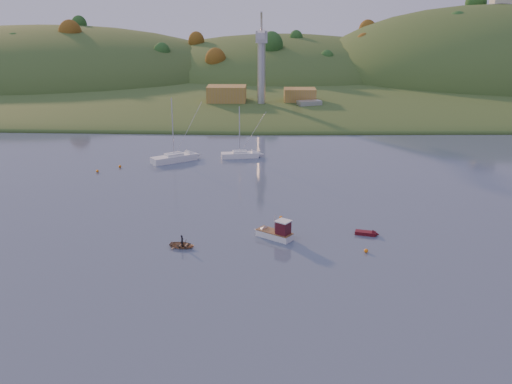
{
  "coord_description": "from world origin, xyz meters",
  "views": [
    {
      "loc": [
        3.66,
        -40.62,
        28.3
      ],
      "look_at": [
        2.18,
        33.66,
        4.3
      ],
      "focal_mm": 40.0,
      "sensor_mm": 36.0,
      "label": 1
    }
  ],
  "objects_px": {
    "fishing_boat": "(272,232)",
    "sailboat_near": "(174,158)",
    "canoe": "(182,245)",
    "red_tender": "(370,234)",
    "sailboat_far": "(240,154)"
  },
  "relations": [
    {
      "from": "fishing_boat",
      "to": "canoe",
      "type": "relative_size",
      "value": 1.76
    },
    {
      "from": "fishing_boat",
      "to": "red_tender",
      "type": "bearing_deg",
      "value": -139.71
    },
    {
      "from": "sailboat_near",
      "to": "fishing_boat",
      "type": "bearing_deg",
      "value": -98.86
    },
    {
      "from": "fishing_boat",
      "to": "canoe",
      "type": "xyz_separation_m",
      "value": [
        -11.19,
        -3.47,
        -0.47
      ]
    },
    {
      "from": "fishing_boat",
      "to": "red_tender",
      "type": "height_order",
      "value": "fishing_boat"
    },
    {
      "from": "canoe",
      "to": "red_tender",
      "type": "relative_size",
      "value": 0.96
    },
    {
      "from": "canoe",
      "to": "red_tender",
      "type": "distance_m",
      "value": 24.45
    },
    {
      "from": "fishing_boat",
      "to": "sailboat_far",
      "type": "relative_size",
      "value": 0.55
    },
    {
      "from": "sailboat_near",
      "to": "red_tender",
      "type": "bearing_deg",
      "value": -84.59
    },
    {
      "from": "fishing_boat",
      "to": "sailboat_near",
      "type": "distance_m",
      "value": 42.39
    },
    {
      "from": "canoe",
      "to": "fishing_boat",
      "type": "bearing_deg",
      "value": -60.99
    },
    {
      "from": "fishing_boat",
      "to": "sailboat_far",
      "type": "xyz_separation_m",
      "value": [
        -6.15,
        41.39,
        -0.12
      ]
    },
    {
      "from": "fishing_boat",
      "to": "sailboat_near",
      "type": "relative_size",
      "value": 0.46
    },
    {
      "from": "fishing_boat",
      "to": "sailboat_near",
      "type": "height_order",
      "value": "sailboat_near"
    },
    {
      "from": "sailboat_near",
      "to": "canoe",
      "type": "xyz_separation_m",
      "value": [
        7.53,
        -41.51,
        -0.45
      ]
    }
  ]
}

